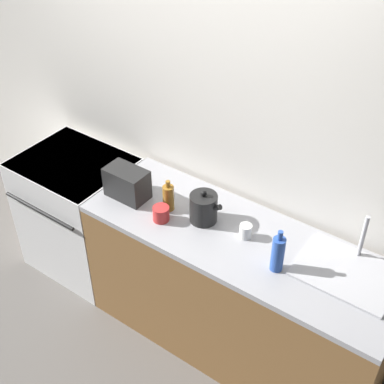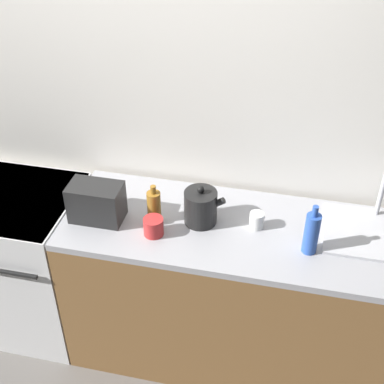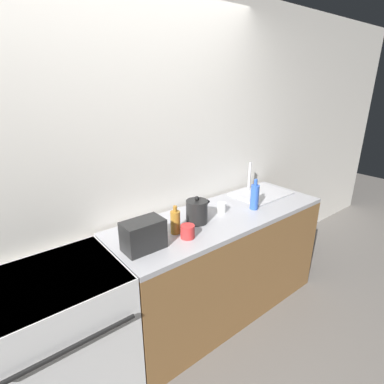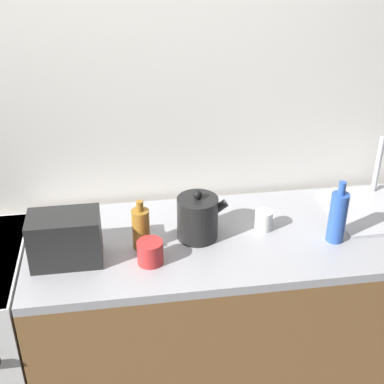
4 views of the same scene
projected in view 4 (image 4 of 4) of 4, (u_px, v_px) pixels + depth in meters
The scene contains 8 objects.
wall_back at pixel (88, 119), 2.22m from camera, with size 8.00×0.05×2.60m.
counter_block at pixel (254, 318), 2.39m from camera, with size 1.87×0.65×0.92m.
kettle at pixel (198, 218), 2.10m from camera, with size 0.20×0.16×0.21m.
toaster at pixel (65, 239), 1.96m from camera, with size 0.26×0.16×0.19m.
bottle_amber at pixel (141, 228), 2.04m from camera, with size 0.07×0.07×0.20m.
bottle_blue at pixel (338, 216), 2.07m from camera, with size 0.07×0.07×0.26m.
cup_white at pixel (264, 220), 2.17m from camera, with size 0.07×0.07×0.08m.
cup_red at pixel (150, 252), 1.97m from camera, with size 0.10×0.10×0.09m.
Camera 4 is at (0.12, -1.43, 2.12)m, focal length 50.00 mm.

